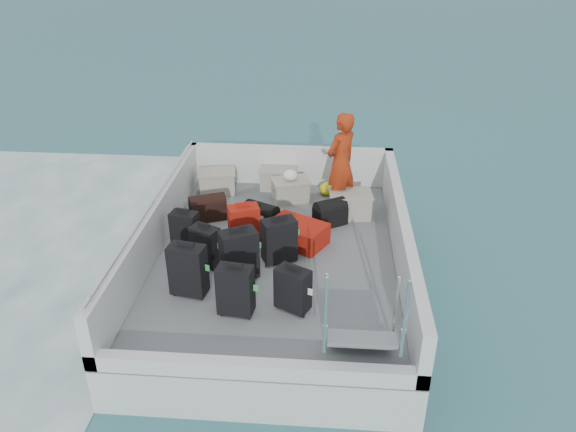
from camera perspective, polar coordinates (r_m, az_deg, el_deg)
name	(u,v)px	position (r m, az deg, el deg)	size (l,w,h in m)	color
ground	(277,289)	(8.37, -1.13, -7.46)	(160.00, 160.00, 0.00)	#1B4D5F
ferry_hull	(277,272)	(8.20, -1.15, -5.75)	(3.60, 5.00, 0.60)	silver
deck	(277,254)	(8.03, -1.17, -3.91)	(3.30, 4.70, 0.02)	slate
deck_fittings	(300,244)	(7.54, 1.19, -2.85)	(3.60, 5.00, 0.90)	silver
suitcase_0	(188,271)	(7.15, -10.12, -5.48)	(0.45, 0.25, 0.70)	black
suitcase_1	(205,246)	(7.72, -8.38, -3.07)	(0.39, 0.22, 0.58)	black
suitcase_2	(185,230)	(8.19, -10.42, -1.42)	(0.38, 0.23, 0.55)	black
suitcase_3	(236,291)	(6.75, -5.35, -7.58)	(0.42, 0.25, 0.65)	black
suitcase_4	(239,255)	(7.37, -4.99, -3.96)	(0.47, 0.28, 0.70)	black
suitcase_5	(244,225)	(8.15, -4.49, -0.97)	(0.44, 0.26, 0.61)	#AE1B0D
suitcase_6	(293,290)	(6.81, 0.49, -7.51)	(0.41, 0.24, 0.57)	black
suitcase_7	(279,241)	(7.71, -0.90, -2.54)	(0.46, 0.26, 0.64)	black
suitcase_8	(297,233)	(8.22, 0.96, -1.74)	(0.54, 0.82, 0.32)	#AE1B0D
duffel_0	(208,210)	(8.96, -8.14, 0.64)	(0.56, 0.30, 0.32)	black
duffel_1	(261,218)	(8.63, -2.72, -0.22)	(0.52, 0.30, 0.32)	black
duffel_2	(330,215)	(8.74, 4.30, 0.13)	(0.48, 0.30, 0.32)	black
crate_0	(217,182)	(9.83, -7.20, 3.42)	(0.60, 0.41, 0.36)	#AAA694
crate_1	(279,179)	(9.90, -0.97, 3.80)	(0.59, 0.41, 0.36)	#AAA694
crate_2	(290,191)	(9.47, 0.24, 2.58)	(0.57, 0.39, 0.34)	#AAA694
crate_3	(350,205)	(9.00, 6.33, 1.09)	(0.63, 0.43, 0.38)	#AAA694
yellow_bag	(327,189)	(9.71, 4.01, 2.78)	(0.28, 0.26, 0.22)	yellow
white_bag	(290,177)	(9.36, 0.25, 4.03)	(0.24, 0.24, 0.18)	white
passenger	(341,163)	(8.93, 5.39, 5.38)	(0.61, 0.39, 1.64)	red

